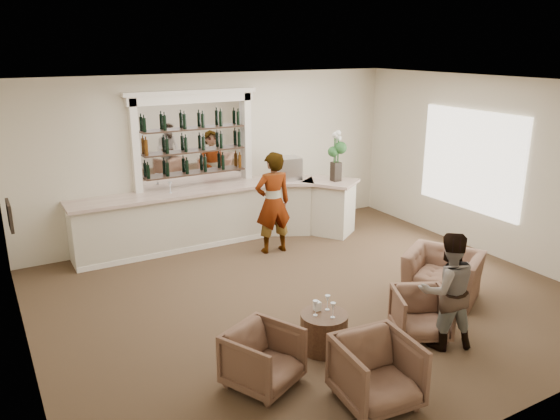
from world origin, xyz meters
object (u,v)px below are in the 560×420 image
object	(u,v)px
armchair_left	(263,358)
armchair_center	(377,372)
guest	(447,291)
armchair_right	(421,314)
espresso_machine	(286,168)
flower_vase	(336,153)
bar_counter	(221,215)
cocktail_table	(324,332)
sommelier	(273,203)
armchair_far	(443,275)

from	to	relation	value
armchair_left	armchair_center	world-z (taller)	armchair_center
guest	armchair_right	bearing A→B (deg)	-55.47
armchair_center	espresso_machine	bearing A→B (deg)	75.28
flower_vase	armchair_left	bearing A→B (deg)	-133.72
armchair_center	espresso_machine	world-z (taller)	espresso_machine
bar_counter	cocktail_table	distance (m)	4.40
sommelier	flower_vase	bearing A→B (deg)	-164.76
cocktail_table	armchair_far	world-z (taller)	armchair_far
guest	armchair_far	xyz separation A→B (m)	(1.09, 1.09, -0.43)
sommelier	armchair_far	world-z (taller)	sommelier
sommelier	espresso_machine	size ratio (longest dim) A/B	3.66
guest	armchair_center	distance (m)	1.68
armchair_center	armchair_far	bearing A→B (deg)	37.11
bar_counter	flower_vase	bearing A→B (deg)	-16.82
sommelier	cocktail_table	bearing A→B (deg)	77.18
cocktail_table	armchair_center	distance (m)	1.23
bar_counter	armchair_center	bearing A→B (deg)	-96.13
armchair_left	flower_vase	xyz separation A→B (m)	(3.81, 3.99, 1.37)
cocktail_table	guest	distance (m)	1.68
flower_vase	armchair_center	bearing A→B (deg)	-120.47
bar_counter	armchair_right	world-z (taller)	bar_counter
bar_counter	sommelier	size ratio (longest dim) A/B	2.94
armchair_far	armchair_left	bearing A→B (deg)	-109.46
cocktail_table	flower_vase	world-z (taller)	flower_vase
armchair_left	armchair_center	size ratio (longest dim) A/B	0.92
armchair_right	bar_counter	bearing A→B (deg)	126.01
armchair_center	armchair_left	bearing A→B (deg)	141.43
cocktail_table	armchair_center	xyz separation A→B (m)	(-0.13, -1.22, 0.14)
sommelier	armchair_left	xyz separation A→B (m)	(-2.18, -3.71, -0.62)
armchair_far	armchair_center	bearing A→B (deg)	-89.16
armchair_center	armchair_far	size ratio (longest dim) A/B	0.76
cocktail_table	armchair_right	bearing A→B (deg)	-15.52
bar_counter	armchair_center	xyz separation A→B (m)	(-0.60, -5.59, -0.19)
sommelier	armchair_left	world-z (taller)	sommelier
guest	espresso_machine	xyz separation A→B (m)	(0.51, 4.98, 0.58)
cocktail_table	armchair_left	world-z (taller)	armchair_left
armchair_center	flower_vase	distance (m)	5.84
armchair_far	bar_counter	bearing A→B (deg)	176.66
cocktail_table	espresso_machine	size ratio (longest dim) A/B	1.17
cocktail_table	armchair_left	size ratio (longest dim) A/B	0.80
guest	armchair_far	distance (m)	1.60
cocktail_table	armchair_center	size ratio (longest dim) A/B	0.73
armchair_right	espresso_machine	world-z (taller)	espresso_machine
sommelier	armchair_far	xyz separation A→B (m)	(1.39, -3.01, -0.61)
cocktail_table	armchair_center	bearing A→B (deg)	-96.02
armchair_center	espresso_machine	xyz separation A→B (m)	(2.06, 5.49, 0.99)
guest	cocktail_table	bearing A→B (deg)	-6.35
cocktail_table	armchair_far	bearing A→B (deg)	8.69
guest	flower_vase	bearing A→B (deg)	-86.89
sommelier	armchair_left	size ratio (longest dim) A/B	2.50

